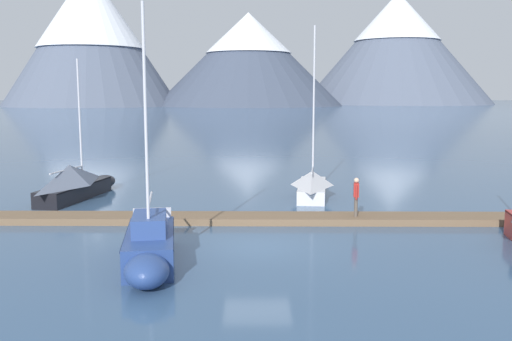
{
  "coord_description": "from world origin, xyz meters",
  "views": [
    {
      "loc": [
        -0.21,
        -19.95,
        5.68
      ],
      "look_at": [
        0.0,
        6.0,
        2.0
      ],
      "focal_mm": 39.14,
      "sensor_mm": 36.0,
      "label": 1
    }
  ],
  "objects_px": {
    "sailboat_second_berth": "(150,247)",
    "sailboat_mid_dock_port": "(312,183)",
    "person_on_dock": "(356,194)",
    "sailboat_nearest_berth": "(76,182)"
  },
  "relations": [
    {
      "from": "sailboat_second_berth",
      "to": "sailboat_mid_dock_port",
      "type": "bearing_deg",
      "value": 61.82
    },
    {
      "from": "person_on_dock",
      "to": "sailboat_mid_dock_port",
      "type": "bearing_deg",
      "value": 100.66
    },
    {
      "from": "person_on_dock",
      "to": "sailboat_nearest_berth",
      "type": "bearing_deg",
      "value": 157.86
    },
    {
      "from": "sailboat_second_berth",
      "to": "sailboat_nearest_berth",
      "type": "bearing_deg",
      "value": 117.27
    },
    {
      "from": "sailboat_nearest_berth",
      "to": "sailboat_second_berth",
      "type": "height_order",
      "value": "sailboat_second_berth"
    },
    {
      "from": "sailboat_nearest_berth",
      "to": "person_on_dock",
      "type": "height_order",
      "value": "sailboat_nearest_berth"
    },
    {
      "from": "sailboat_nearest_berth",
      "to": "person_on_dock",
      "type": "bearing_deg",
      "value": -22.14
    },
    {
      "from": "person_on_dock",
      "to": "sailboat_second_berth",
      "type": "bearing_deg",
      "value": -142.36
    },
    {
      "from": "sailboat_nearest_berth",
      "to": "sailboat_second_berth",
      "type": "distance_m",
      "value": 13.2
    },
    {
      "from": "sailboat_mid_dock_port",
      "to": "person_on_dock",
      "type": "height_order",
      "value": "sailboat_mid_dock_port"
    }
  ]
}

